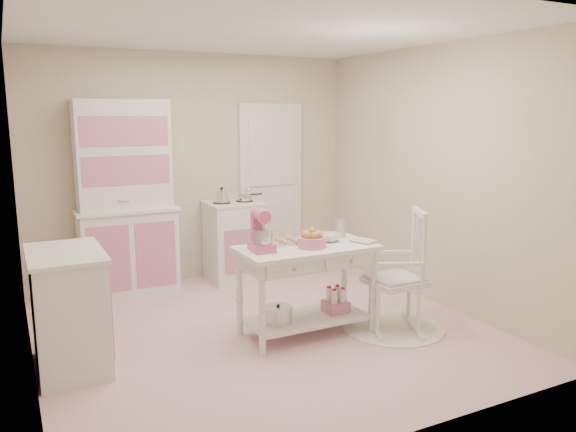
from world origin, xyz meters
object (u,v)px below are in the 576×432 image
(stand_mixer, at_px, (262,231))
(stove, at_px, (234,241))
(base_cabinet, at_px, (69,310))
(bread_basket, at_px, (312,242))
(hutch, at_px, (126,198))
(work_table, at_px, (307,290))
(rocking_chair, at_px, (395,270))

(stand_mixer, bearing_deg, stove, 81.69)
(base_cabinet, distance_m, stand_mixer, 1.61)
(stand_mixer, bearing_deg, bread_basket, -2.99)
(bread_basket, bearing_deg, stove, 89.16)
(base_cabinet, bearing_deg, stove, 39.04)
(hutch, height_order, bread_basket, hutch)
(work_table, bearing_deg, stand_mixer, 177.27)
(hutch, relative_size, stove, 2.26)
(stove, relative_size, rocking_chair, 0.84)
(hutch, xyz_separation_m, rocking_chair, (1.92, -2.14, -0.49))
(stove, distance_m, work_table, 1.85)
(rocking_chair, relative_size, stand_mixer, 3.24)
(rocking_chair, distance_m, stand_mixer, 1.28)
(work_table, xyz_separation_m, bread_basket, (0.02, -0.05, 0.45))
(rocking_chair, xyz_separation_m, bread_basket, (-0.74, 0.20, 0.30))
(hutch, bearing_deg, base_cabinet, -115.20)
(hutch, relative_size, bread_basket, 8.32)
(rocking_chair, bearing_deg, stove, 133.60)
(bread_basket, bearing_deg, work_table, 111.80)
(work_table, bearing_deg, stove, 88.52)
(rocking_chair, bearing_deg, stand_mixer, -168.03)
(base_cabinet, relative_size, stand_mixer, 2.71)
(rocking_chair, bearing_deg, bread_basket, -170.17)
(hutch, xyz_separation_m, stand_mixer, (0.73, -1.88, -0.07))
(stand_mixer, bearing_deg, base_cabinet, 177.69)
(stove, height_order, base_cabinet, same)
(stove, bearing_deg, rocking_chair, -71.11)
(hutch, xyz_separation_m, bread_basket, (1.17, -1.95, -0.19))
(hutch, distance_m, stand_mixer, 2.02)
(hutch, bearing_deg, bread_basket, -58.94)
(base_cabinet, xyz_separation_m, stand_mixer, (1.51, -0.22, 0.51))
(stove, distance_m, bread_basket, 1.94)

